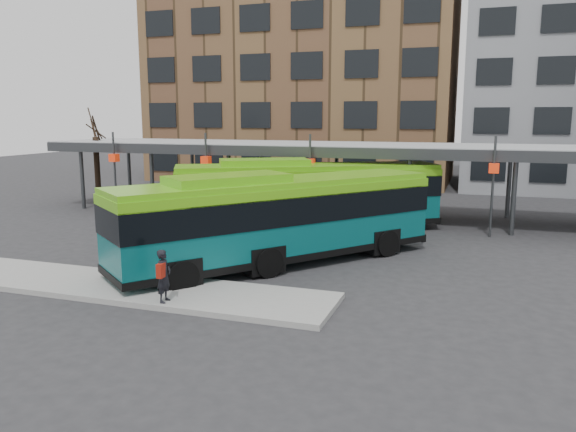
% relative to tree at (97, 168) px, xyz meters
% --- Properties ---
extents(ground, '(120.00, 120.00, 0.00)m').
position_rel_tree_xyz_m(ground, '(18.00, -12.00, -2.43)').
color(ground, '#28282B').
rests_on(ground, ground).
extents(boarding_island, '(14.00, 3.00, 0.18)m').
position_rel_tree_xyz_m(boarding_island, '(12.50, -15.00, -2.34)').
color(boarding_island, gray).
rests_on(boarding_island, ground).
extents(canopy, '(40.00, 6.53, 4.80)m').
position_rel_tree_xyz_m(canopy, '(17.94, 0.87, 1.47)').
color(canopy, '#999B9E').
rests_on(canopy, ground).
extents(tree, '(1.64, 1.64, 5.60)m').
position_rel_tree_xyz_m(tree, '(0.00, 0.00, 0.00)').
color(tree, black).
rests_on(tree, ground).
extents(building_brick, '(26.00, 14.00, 22.00)m').
position_rel_tree_xyz_m(building_brick, '(8.00, 20.00, 8.57)').
color(building_brick, brown).
rests_on(building_brick, ground).
extents(bus_front, '(10.36, 12.07, 3.63)m').
position_rel_tree_xyz_m(bus_front, '(16.11, -10.29, -0.54)').
color(bus_front, '#075154').
rests_on(bus_front, ground).
extents(bus_rear, '(12.90, 8.63, 3.62)m').
position_rel_tree_xyz_m(bus_rear, '(15.14, -3.39, -0.55)').
color(bus_rear, '#075154').
rests_on(bus_rear, ground).
extents(pedestrian, '(0.42, 0.64, 1.61)m').
position_rel_tree_xyz_m(pedestrian, '(14.55, -16.12, -1.44)').
color(pedestrian, black).
rests_on(pedestrian, boarding_island).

